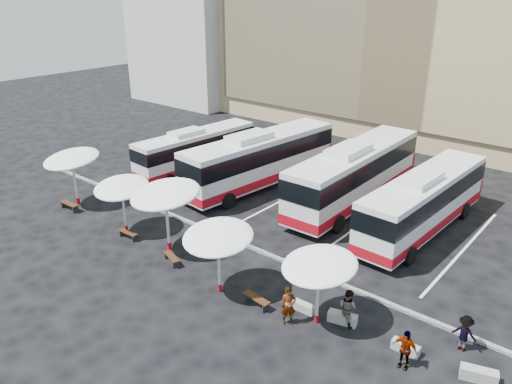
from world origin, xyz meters
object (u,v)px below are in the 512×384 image
Objects in this scene: sunshade_2 at (165,194)px; wood_bench_3 at (256,299)px; sunshade_3 at (218,237)px; sunshade_4 at (319,266)px; sunshade_1 at (122,188)px; passenger_1 at (348,307)px; passenger_2 at (405,349)px; passenger_0 at (288,306)px; bus_3 at (424,201)px; sunshade_0 at (72,159)px; conc_bench_2 at (406,348)px; wood_bench_2 at (172,258)px; wood_bench_1 at (128,233)px; conc_bench_0 at (304,307)px; bus_2 at (355,173)px; bus_1 at (260,158)px; conc_bench_1 at (342,318)px; conc_bench_3 at (479,375)px; passenger_3 at (465,333)px; bus_0 at (196,149)px; wood_bench_0 at (69,205)px.

sunshade_2 reaches higher than wood_bench_3.
sunshade_3 reaches higher than sunshade_4.
passenger_1 is at bearing 2.63° from sunshade_1.
sunshade_3 is 9.34m from passenger_2.
sunshade_3 is at bearing 25.84° from passenger_1.
bus_3 is at bearing 41.49° from passenger_0.
conc_bench_2 is (23.37, 0.24, -2.99)m from sunshade_0.
sunshade_2 is at bearing 12.81° from passenger_1.
sunshade_2 is 3.23× the size of wood_bench_2.
wood_bench_1 is at bearing -29.73° from sunshade_1.
wood_bench_2 is at bearing -172.66° from conc_bench_0.
wood_bench_2 is at bearing 179.40° from wood_bench_3.
bus_2 reaches higher than wood_bench_1.
bus_1 is 16.61m from conc_bench_1.
passenger_3 is (-1.07, 1.36, 0.55)m from conc_bench_3.
sunshade_2 is 3.64× the size of conc_bench_1.
conc_bench_0 is (11.92, 0.78, -0.12)m from wood_bench_1.
bus_2 is 9.59× the size of wood_bench_1.
bus_0 is 11.28m from sunshade_1.
sunshade_4 is at bearing -68.06° from bus_2.
sunshade_3 is at bearing -109.20° from bus_3.
wood_bench_0 is 1.42× the size of conc_bench_2.
wood_bench_0 is 1.14× the size of wood_bench_1.
wood_bench_2 is 0.90× the size of passenger_3.
bus_3 is at bearing 8.38° from bus_1.
passenger_3 reaches higher than wood_bench_1.
sunshade_4 is at bearing -1.14° from sunshade_2.
sunshade_0 is at bearing 173.96° from wood_bench_2.
passenger_0 reaches higher than conc_bench_1.
passenger_2 is at bearing 5.09° from sunshade_3.
wood_bench_3 is at bearing 131.57° from passenger_0.
passenger_1 reaches higher than wood_bench_1.
wood_bench_3 is at bearing -4.12° from sunshade_0.
conc_bench_3 is at bearing -45.04° from bus_2.
sunshade_4 is 2.47× the size of passenger_1.
wood_bench_3 is 8.93m from passenger_3.
wood_bench_1 is 0.76× the size of passenger_0.
passenger_1 is (20.14, 1.18, 0.50)m from wood_bench_0.
bus_2 reaches higher than conc_bench_1.
conc_bench_0 is at bearing -71.11° from bus_2.
bus_1 reaches higher than passenger_3.
sunshade_0 is 3.10× the size of conc_bench_1.
bus_2 is 8.84× the size of wood_bench_3.
conc_bench_2 is 1.10m from passenger_2.
conc_bench_1 is at bearing -3.37° from passenger_0.
sunshade_4 is at bearing 22.84° from passenger_3.
bus_0 is 10.12× the size of conc_bench_0.
sunshade_4 is at bearing -0.20° from sunshade_1.
bus_1 is 15.52m from conc_bench_0.
passenger_1 is at bearing 20.73° from wood_bench_3.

